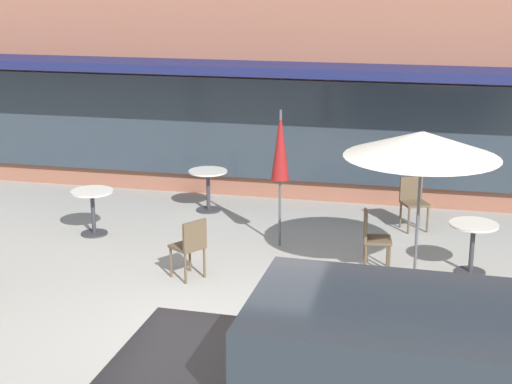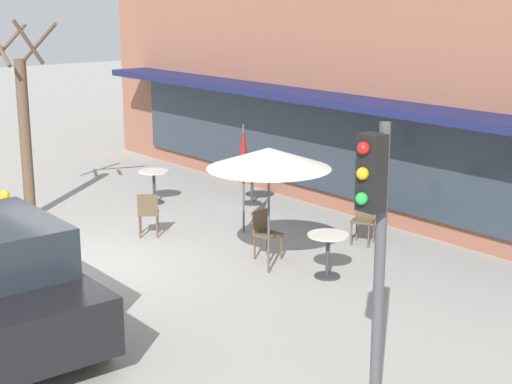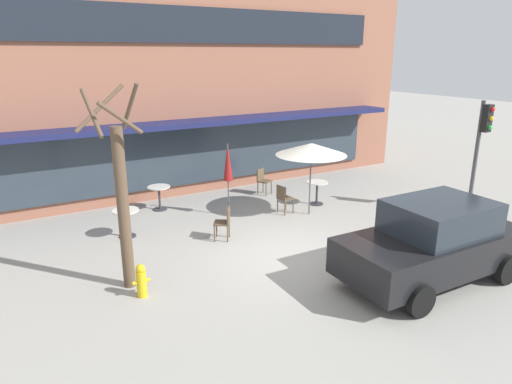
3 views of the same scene
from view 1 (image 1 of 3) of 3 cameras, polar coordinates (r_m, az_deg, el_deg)
name	(u,v)px [view 1 (image 1 of 3)]	position (r m, az deg, el deg)	size (l,w,h in m)	color
ground_plane	(220,339)	(9.56, -2.62, -10.64)	(80.00, 80.00, 0.00)	#9E9B93
cafe_table_near_wall	(473,240)	(11.72, 15.48, -3.35)	(0.70, 0.70, 0.76)	#333338
cafe_table_streetside	(208,184)	(14.23, -3.50, 0.62)	(0.70, 0.70, 0.76)	#333338
cafe_table_by_tree	(93,205)	(13.22, -11.80, -0.91)	(0.70, 0.70, 0.76)	#333338
patio_umbrella_green_folded	(280,146)	(12.12, 1.78, 3.34)	(0.28, 0.28, 2.20)	#4C4C51
patio_umbrella_cream_folded	(422,144)	(10.68, 11.99, 3.42)	(2.10, 2.10, 2.20)	#4C4C51
cafe_chair_0	(372,236)	(11.55, 8.45, -3.18)	(0.45, 0.45, 0.89)	brown
cafe_chair_1	(190,244)	(11.13, -4.79, -3.80)	(0.56, 0.56, 0.89)	brown
cafe_chair_2	(413,199)	(13.49, 11.35, -0.50)	(0.54, 0.54, 0.89)	brown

